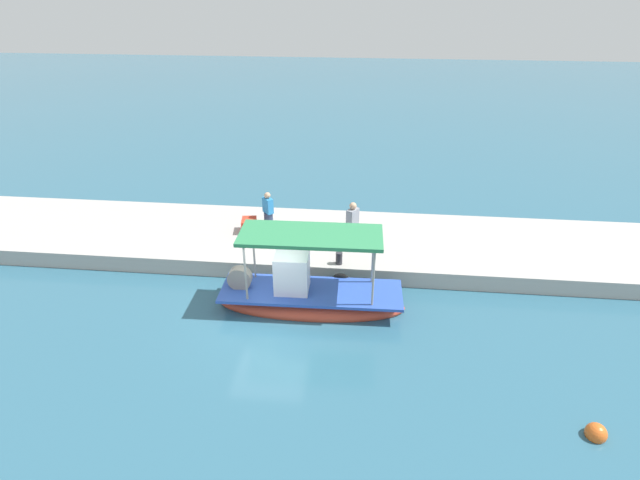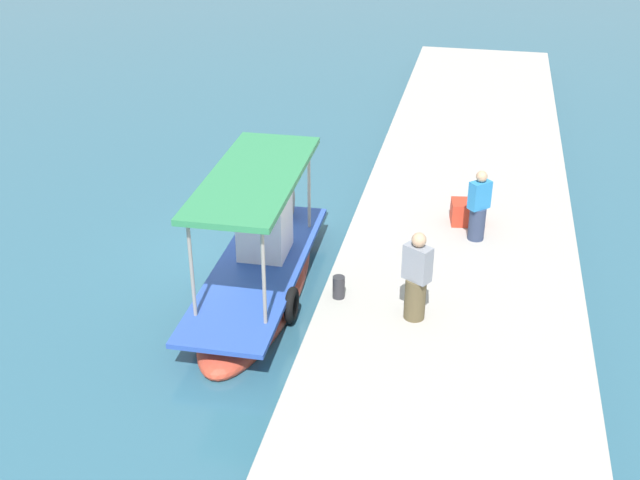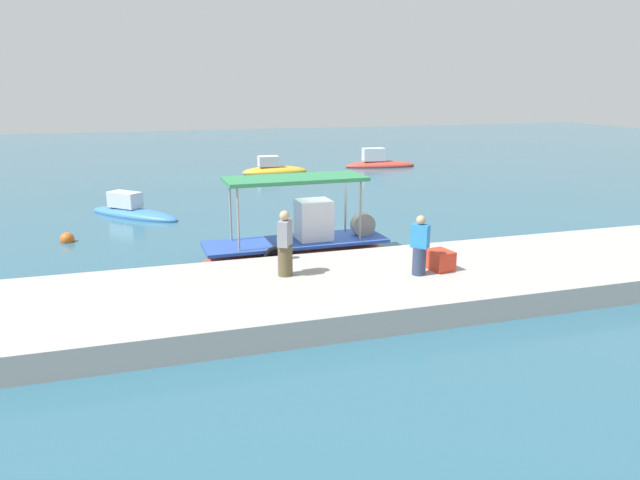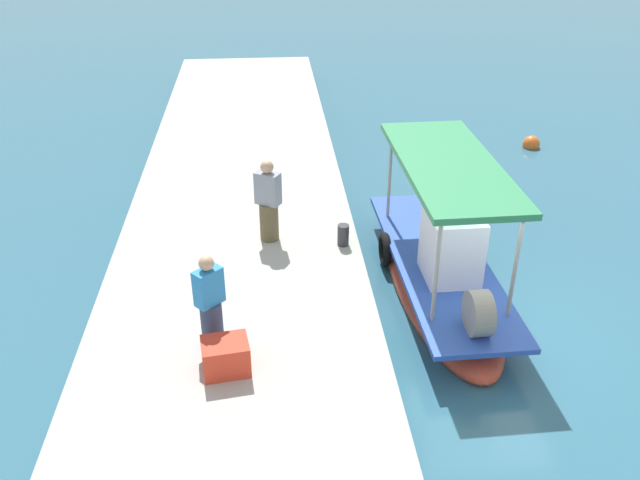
% 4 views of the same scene
% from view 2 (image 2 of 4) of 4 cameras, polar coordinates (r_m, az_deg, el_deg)
% --- Properties ---
extents(ground_plane, '(120.00, 120.00, 0.00)m').
position_cam_2_polar(ground_plane, '(18.09, -5.25, -1.42)').
color(ground_plane, '#2E5F76').
extents(dock_quay, '(36.00, 5.08, 0.64)m').
position_cam_2_polar(dock_quay, '(17.24, 9.92, -2.11)').
color(dock_quay, '#ADA8A2').
rests_on(dock_quay, ground_plane).
extents(main_fishing_boat, '(6.31, 2.01, 3.12)m').
position_cam_2_polar(main_fishing_boat, '(16.63, -4.39, -2.35)').
color(main_fishing_boat, '#C4422C').
rests_on(main_fishing_boat, ground_plane).
extents(fisherman_near_bollard, '(0.54, 0.57, 1.78)m').
position_cam_2_polar(fisherman_near_bollard, '(14.49, 7.02, -2.93)').
color(fisherman_near_bollard, brown).
rests_on(fisherman_near_bollard, dock_quay).
extents(fisherman_by_crate, '(0.51, 0.51, 1.64)m').
position_cam_2_polar(fisherman_by_crate, '(17.56, 11.45, 2.24)').
color(fisherman_by_crate, '#2F3A58').
rests_on(fisherman_by_crate, dock_quay).
extents(mooring_bollard, '(0.24, 0.24, 0.46)m').
position_cam_2_polar(mooring_bollard, '(15.29, 1.37, -3.45)').
color(mooring_bollard, '#2D2D33').
rests_on(mooring_bollard, dock_quay).
extents(cargo_crate, '(0.68, 0.80, 0.54)m').
position_cam_2_polar(cargo_crate, '(18.45, 10.64, 2.00)').
color(cargo_crate, red).
rests_on(cargo_crate, dock_quay).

